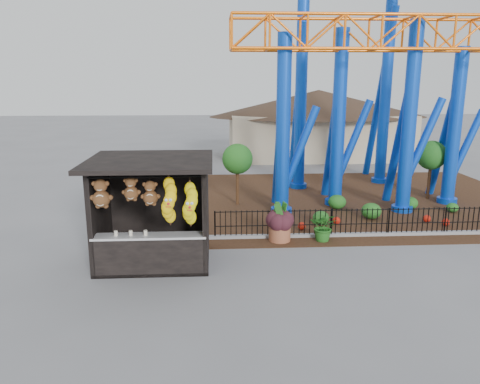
{
  "coord_description": "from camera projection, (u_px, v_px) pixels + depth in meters",
  "views": [
    {
      "loc": [
        -1.22,
        -12.11,
        5.29
      ],
      "look_at": [
        -0.44,
        1.5,
        2.0
      ],
      "focal_mm": 35.0,
      "sensor_mm": 36.0,
      "label": 1
    }
  ],
  "objects": [
    {
      "name": "landscaping",
      "position": [
        368.0,
        208.0,
        18.62
      ],
      "size": [
        6.94,
        3.21,
        0.61
      ],
      "color": "#1F5A1A",
      "rests_on": "mulch_bed"
    },
    {
      "name": "roller_coaster",
      "position": [
        361.0,
        51.0,
        19.82
      ],
      "size": [
        11.0,
        6.37,
        10.82
      ],
      "color": "blue",
      "rests_on": "ground"
    },
    {
      "name": "prize_booth",
      "position": [
        153.0,
        214.0,
        13.44
      ],
      "size": [
        3.5,
        3.4,
        3.12
      ],
      "color": "black",
      "rests_on": "ground"
    },
    {
      "name": "pavilion",
      "position": [
        318.0,
        113.0,
        32.09
      ],
      "size": [
        15.0,
        15.0,
        4.8
      ],
      "color": "#BFAD8C",
      "rests_on": "ground"
    },
    {
      "name": "potted_plant",
      "position": [
        324.0,
        227.0,
        15.62
      ],
      "size": [
        1.12,
        1.05,
        1.0
      ],
      "primitive_type": "imported",
      "rotation": [
        0.0,
        0.0,
        -0.36
      ],
      "color": "#1A4D16",
      "rests_on": "ground"
    },
    {
      "name": "picket_fence",
      "position": [
        392.0,
        222.0,
        16.13
      ],
      "size": [
        12.2,
        0.06,
        1.0
      ],
      "primitive_type": null,
      "color": "black",
      "rests_on": "ground"
    },
    {
      "name": "ground",
      "position": [
        259.0,
        274.0,
        13.07
      ],
      "size": [
        120.0,
        120.0,
        0.0
      ],
      "primitive_type": "plane",
      "color": "slate",
      "rests_on": "ground"
    },
    {
      "name": "mulch_bed",
      "position": [
        330.0,
        200.0,
        21.05
      ],
      "size": [
        18.0,
        12.0,
        0.02
      ],
      "primitive_type": "cube",
      "color": "#331E11",
      "rests_on": "ground"
    },
    {
      "name": "planter_foliage",
      "position": [
        280.0,
        214.0,
        15.52
      ],
      "size": [
        0.7,
        0.7,
        0.64
      ],
      "primitive_type": "ellipsoid",
      "color": "#33141B",
      "rests_on": "terracotta_planter"
    },
    {
      "name": "curb",
      "position": [
        365.0,
        235.0,
        16.19
      ],
      "size": [
        18.0,
        0.18,
        0.12
      ],
      "primitive_type": "cube",
      "color": "gray",
      "rests_on": "ground"
    },
    {
      "name": "terracotta_planter",
      "position": [
        280.0,
        232.0,
        15.67
      ],
      "size": [
        0.96,
        0.96,
        0.61
      ],
      "primitive_type": "cylinder",
      "rotation": [
        0.0,
        0.0,
        -0.42
      ],
      "color": "#9C5638",
      "rests_on": "ground"
    }
  ]
}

